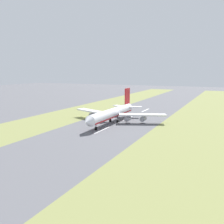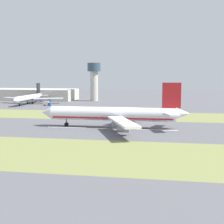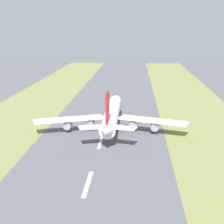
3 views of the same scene
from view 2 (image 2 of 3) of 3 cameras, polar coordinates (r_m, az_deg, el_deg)
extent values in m
plane|color=#56565B|center=(136.80, 0.91, -3.08)|extent=(800.00, 800.00, 0.00)
cube|color=olive|center=(93.50, -3.27, -7.69)|extent=(40.00, 600.00, 0.01)
cube|color=olive|center=(180.93, 3.05, -0.69)|extent=(40.00, 600.00, 0.01)
cube|color=silver|center=(135.33, 8.18, -3.25)|extent=(1.20, 18.00, 0.01)
cube|color=silver|center=(141.94, -8.20, -2.79)|extent=(1.20, 18.00, 0.01)
cylinder|color=white|center=(139.24, 0.00, -0.33)|extent=(6.01, 56.00, 6.00)
cone|color=white|center=(147.37, -11.78, -0.08)|extent=(5.88, 5.00, 5.88)
cone|color=white|center=(137.47, 12.85, -0.25)|extent=(5.10, 6.00, 5.10)
cube|color=red|center=(139.45, 0.00, -1.00)|extent=(5.71, 53.76, 0.70)
cube|color=white|center=(121.15, 1.99, -1.82)|extent=(29.14, 16.42, 0.90)
cube|color=white|center=(155.61, 3.69, 0.07)|extent=(29.14, 16.43, 0.90)
cylinder|color=#93939E|center=(130.28, 1.08, -2.30)|extent=(3.20, 4.80, 3.20)
cylinder|color=#93939E|center=(121.01, 2.09, -3.00)|extent=(3.20, 4.80, 3.20)
cylinder|color=#93939E|center=(147.92, 2.11, -1.23)|extent=(3.20, 4.80, 3.20)
cylinder|color=#93939E|center=(156.38, 3.81, -0.81)|extent=(3.20, 4.80, 3.20)
cube|color=red|center=(136.58, 10.84, 3.00)|extent=(0.80, 8.00, 11.00)
cube|color=white|center=(131.79, 10.81, -0.41)|extent=(10.87, 7.27, 0.60)
cube|color=white|center=(142.71, 10.72, 0.13)|extent=(10.87, 7.28, 0.60)
cylinder|color=#59595E|center=(144.76, -8.34, -1.61)|extent=(0.50, 0.50, 3.20)
cylinder|color=black|center=(145.00, -8.33, -2.23)|extent=(0.90, 1.80, 1.80)
cylinder|color=#59595E|center=(136.74, 1.06, -2.02)|extent=(0.50, 0.50, 3.20)
cylinder|color=black|center=(136.99, 1.06, -2.68)|extent=(0.90, 1.80, 1.80)
cylinder|color=#59595E|center=(141.82, 1.37, -1.71)|extent=(0.50, 0.50, 3.20)
cylinder|color=black|center=(142.07, 1.37, -2.35)|extent=(0.90, 1.80, 1.80)
cube|color=#BCB7A8|center=(310.53, -14.56, 3.15)|extent=(36.00, 85.19, 10.35)
cylinder|color=#BCB7A8|center=(286.24, -3.29, 4.73)|extent=(7.00, 7.00, 26.95)
cylinder|color=#334756|center=(286.18, -3.31, 8.19)|extent=(12.00, 12.00, 7.60)
cylinder|color=silver|center=(262.24, -14.99, 2.50)|extent=(46.28, 6.11, 4.95)
cone|color=silver|center=(239.38, -17.34, 2.05)|extent=(4.24, 4.95, 4.85)
cone|color=silver|center=(285.83, -12.99, 3.02)|extent=(5.05, 4.33, 4.20)
cube|color=black|center=(262.34, -14.98, 2.21)|extent=(44.42, 5.82, 0.58)
cube|color=silver|center=(262.57, -11.57, 2.44)|extent=(14.05, 23.90, 0.74)
cube|color=silver|center=(273.62, -17.28, 2.44)|extent=(13.02, 24.12, 0.74)
cylinder|color=#93939E|center=(262.69, -13.20, 1.96)|extent=(4.02, 2.74, 2.64)
cylinder|color=#93939E|center=(262.80, -11.46, 2.00)|extent=(4.02, 2.74, 2.64)
cylinder|color=#93939E|center=(268.43, -16.15, 1.97)|extent=(4.02, 2.74, 2.64)
cylinder|color=#93939E|center=(274.15, -17.32, 2.02)|extent=(4.02, 2.74, 2.64)
cube|color=black|center=(281.67, -13.32, 4.25)|extent=(6.61, 0.83, 9.07)
cube|color=silver|center=(280.36, -12.42, 3.00)|extent=(6.17, 8.98, 0.49)
cube|color=silver|center=(283.67, -14.14, 3.00)|extent=(5.83, 8.94, 0.49)
cylinder|color=#59595E|center=(246.48, -16.56, 1.49)|extent=(0.41, 0.41, 2.64)
cylinder|color=black|center=(246.60, -16.55, 1.18)|extent=(1.50, 0.78, 1.48)
cylinder|color=#59595E|center=(263.91, -14.33, 1.89)|extent=(0.41, 0.41, 2.64)
cylinder|color=black|center=(264.02, -14.32, 1.60)|extent=(1.50, 0.78, 1.48)
cylinder|color=#59595E|center=(265.58, -15.18, 1.89)|extent=(0.41, 0.41, 2.64)
cylinder|color=black|center=(265.68, -15.18, 1.61)|extent=(1.50, 0.78, 1.48)
cube|color=#1E51B2|center=(245.06, -11.32, 1.48)|extent=(2.54, 2.38, 2.00)
cube|color=silver|center=(246.62, -11.92, 1.56)|extent=(2.92, 4.34, 2.60)
cylinder|color=black|center=(246.08, -11.18, 1.27)|extent=(0.53, 1.05, 1.00)
cylinder|color=black|center=(244.22, -11.45, 1.22)|extent=(0.53, 1.05, 1.00)
cylinder|color=black|center=(248.30, -12.01, 1.30)|extent=(0.53, 1.05, 1.00)
cylinder|color=black|center=(246.46, -12.28, 1.25)|extent=(0.53, 1.05, 1.00)
camera|label=1|loc=(183.07, -58.63, 6.49)|focal=42.00mm
camera|label=3|loc=(199.29, 52.74, 9.76)|focal=60.00mm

